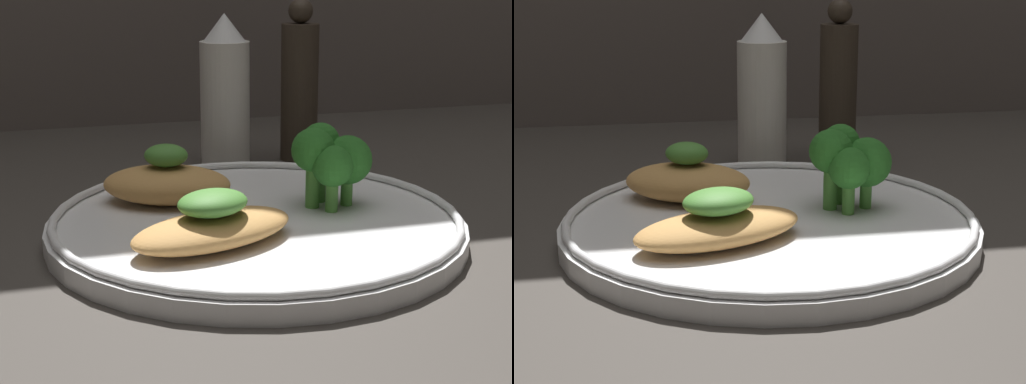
{
  "view_description": "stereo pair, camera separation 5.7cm",
  "coord_description": "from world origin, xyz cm",
  "views": [
    {
      "loc": [
        -15.19,
        -52.55,
        19.52
      ],
      "look_at": [
        0.0,
        0.0,
        3.4
      ],
      "focal_mm": 55.0,
      "sensor_mm": 36.0,
      "label": 1
    },
    {
      "loc": [
        -9.64,
        -53.84,
        19.52
      ],
      "look_at": [
        0.0,
        0.0,
        3.4
      ],
      "focal_mm": 55.0,
      "sensor_mm": 36.0,
      "label": 2
    }
  ],
  "objects": [
    {
      "name": "pepper_grinder",
      "position": [
        10.74,
        21.44,
        7.41
      ],
      "size": [
        3.75,
        3.75,
        16.12
      ],
      "color": "#382D23",
      "rests_on": "ground_plane"
    },
    {
      "name": "ground_plane",
      "position": [
        0.0,
        0.0,
        -0.5
      ],
      "size": [
        180.0,
        180.0,
        1.0
      ],
      "primitive_type": "cube",
      "color": "#3D3833"
    },
    {
      "name": "plate",
      "position": [
        0.0,
        0.0,
        0.99
      ],
      "size": [
        30.49,
        30.49,
        2.0
      ],
      "color": "white",
      "rests_on": "ground_plane"
    },
    {
      "name": "broccoli_bunch",
      "position": [
        6.26,
        1.23,
        5.25
      ],
      "size": [
        6.29,
        6.13,
        6.27
      ],
      "color": "#4C8E38",
      "rests_on": "plate"
    },
    {
      "name": "grilled_meat_front",
      "position": [
        -4.29,
        -4.62,
        2.78
      ],
      "size": [
        13.22,
        9.62,
        3.75
      ],
      "color": "tan",
      "rests_on": "plate"
    },
    {
      "name": "sauce_bottle",
      "position": [
        3.03,
        21.44,
        7.1
      ],
      "size": [
        4.84,
        4.84,
        14.83
      ],
      "color": "white",
      "rests_on": "ground_plane"
    },
    {
      "name": "grilled_meat_middle",
      "position": [
        -5.56,
        5.79,
        3.03
      ],
      "size": [
        11.58,
        9.47,
        4.64
      ],
      "color": "tan",
      "rests_on": "plate"
    }
  ]
}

